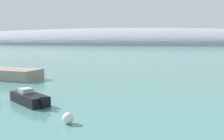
{
  "coord_description": "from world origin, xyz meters",
  "views": [
    {
      "loc": [
        3.7,
        -4.97,
        5.89
      ],
      "look_at": [
        -1.62,
        23.95,
        2.46
      ],
      "focal_mm": 45.44,
      "sensor_mm": 36.0,
      "label": 1
    }
  ],
  "objects": [
    {
      "name": "distant_ridge",
      "position": [
        -26.37,
        228.14,
        0.0
      ],
      "size": [
        394.98,
        82.3,
        26.56
      ],
      "primitive_type": "ellipsoid",
      "color": "#999EA8",
      "rests_on": "ground"
    },
    {
      "name": "motorboat_black_alongside_breakwater",
      "position": [
        -7.99,
        17.97,
        0.49
      ],
      "size": [
        4.74,
        4.26,
        1.29
      ],
      "rotation": [
        0.0,
        0.0,
        2.47
      ],
      "color": "black",
      "rests_on": "water"
    },
    {
      "name": "mooring_buoy_white",
      "position": [
        -2.64,
        12.96,
        0.39
      ],
      "size": [
        0.79,
        0.79,
        0.79
      ],
      "primitive_type": "sphere",
      "color": "silver",
      "rests_on": "water"
    }
  ]
}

